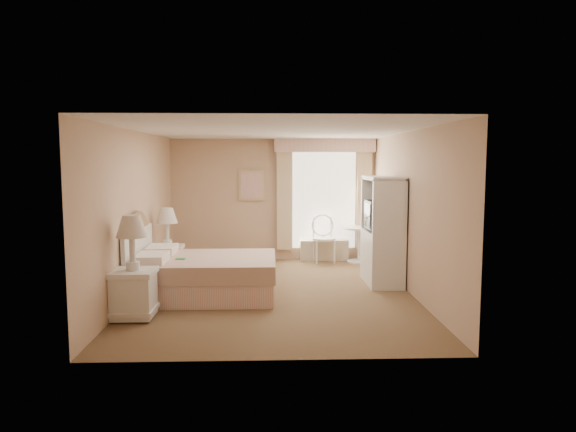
{
  "coord_description": "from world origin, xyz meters",
  "views": [
    {
      "loc": [
        -0.06,
        -7.84,
        2.03
      ],
      "look_at": [
        0.22,
        0.3,
        1.17
      ],
      "focal_mm": 32.0,
      "sensor_mm": 36.0,
      "label": 1
    }
  ],
  "objects_px": {
    "round_table": "(360,239)",
    "armoire": "(383,239)",
    "nightstand_near": "(133,280)",
    "cafe_chair": "(323,235)",
    "nightstand_far": "(168,253)",
    "bed": "(200,274)"
  },
  "relations": [
    {
      "from": "nightstand_near",
      "to": "armoire",
      "type": "relative_size",
      "value": 0.74
    },
    {
      "from": "nightstand_far",
      "to": "cafe_chair",
      "type": "relative_size",
      "value": 1.26
    },
    {
      "from": "nightstand_near",
      "to": "cafe_chair",
      "type": "xyz_separation_m",
      "value": [
        2.85,
        3.67,
        0.06
      ]
    },
    {
      "from": "bed",
      "to": "armoire",
      "type": "height_order",
      "value": "armoire"
    },
    {
      "from": "nightstand_near",
      "to": "armoire",
      "type": "distance_m",
      "value": 4.09
    },
    {
      "from": "nightstand_near",
      "to": "cafe_chair",
      "type": "bearing_deg",
      "value": 52.18
    },
    {
      "from": "nightstand_near",
      "to": "armoire",
      "type": "height_order",
      "value": "armoire"
    },
    {
      "from": "nightstand_far",
      "to": "cafe_chair",
      "type": "distance_m",
      "value": 3.19
    },
    {
      "from": "armoire",
      "to": "nightstand_far",
      "type": "bearing_deg",
      "value": 173.7
    },
    {
      "from": "cafe_chair",
      "to": "nightstand_far",
      "type": "bearing_deg",
      "value": -158.47
    },
    {
      "from": "armoire",
      "to": "nightstand_near",
      "type": "bearing_deg",
      "value": -153.33
    },
    {
      "from": "bed",
      "to": "cafe_chair",
      "type": "xyz_separation_m",
      "value": [
        2.13,
        2.58,
        0.23
      ]
    },
    {
      "from": "nightstand_near",
      "to": "round_table",
      "type": "height_order",
      "value": "nightstand_near"
    },
    {
      "from": "cafe_chair",
      "to": "armoire",
      "type": "distance_m",
      "value": 2.01
    },
    {
      "from": "nightstand_far",
      "to": "armoire",
      "type": "height_order",
      "value": "armoire"
    },
    {
      "from": "nightstand_near",
      "to": "round_table",
      "type": "xyz_separation_m",
      "value": [
        3.59,
        3.66,
        -0.02
      ]
    },
    {
      "from": "round_table",
      "to": "armoire",
      "type": "distance_m",
      "value": 1.84
    },
    {
      "from": "cafe_chair",
      "to": "nightstand_near",
      "type": "bearing_deg",
      "value": -132.97
    },
    {
      "from": "nightstand_near",
      "to": "cafe_chair",
      "type": "height_order",
      "value": "nightstand_near"
    },
    {
      "from": "nightstand_near",
      "to": "armoire",
      "type": "bearing_deg",
      "value": 26.67
    },
    {
      "from": "bed",
      "to": "round_table",
      "type": "distance_m",
      "value": 3.86
    },
    {
      "from": "round_table",
      "to": "armoire",
      "type": "relative_size",
      "value": 0.4
    }
  ]
}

